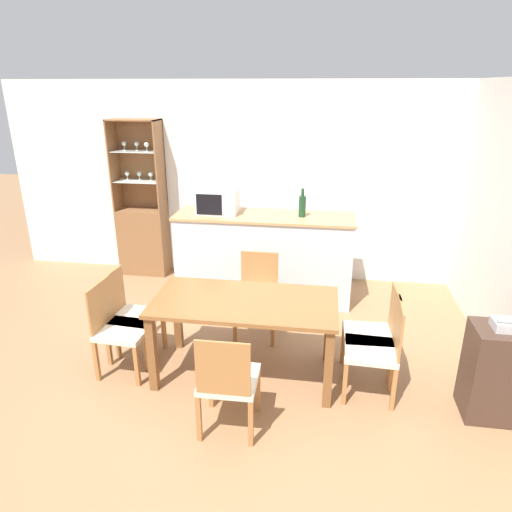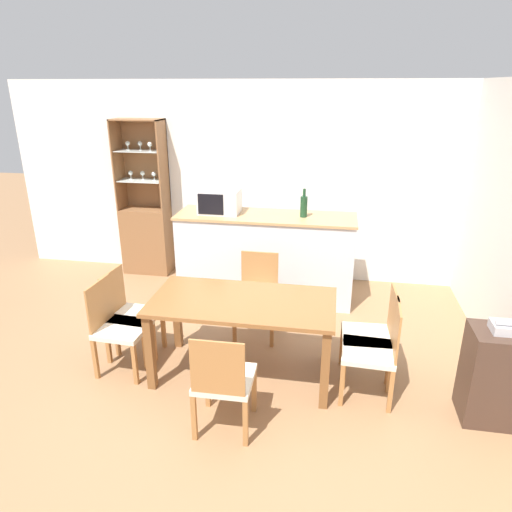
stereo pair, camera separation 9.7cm
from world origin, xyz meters
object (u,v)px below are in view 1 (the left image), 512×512
Objects in this scene: dining_chair_side_left_near at (119,328)px; dining_chair_side_right_far at (374,334)px; microwave at (218,201)px; dining_chair_head_far at (257,296)px; telephone at (510,325)px; dining_chair_head_near at (228,381)px; wine_bottle at (302,206)px; display_cabinet at (143,229)px; dining_chair_side_right_near at (376,349)px; dining_chair_side_left_far at (130,315)px; dining_table at (245,311)px; side_cabinet at (499,373)px.

dining_chair_side_left_near and dining_chair_side_right_far have the same top height.
dining_chair_side_right_far is 1.82× the size of microwave.
telephone is at bearing 154.27° from dining_chair_head_far.
dining_chair_head_far is 2.30m from telephone.
microwave reaches higher than dining_chair_head_near.
telephone is at bearing -48.79° from wine_bottle.
dining_chair_head_near is 2.52m from wine_bottle.
display_cabinet is at bearing 165.86° from wine_bottle.
wine_bottle is at bearing 25.45° from dining_chair_side_right_near.
dining_chair_side_left_far is at bearing -71.86° from display_cabinet.
dining_chair_side_right_far reaches higher than dining_table.
dining_chair_head_far and dining_chair_side_right_far have the same top height.
dining_chair_head_near is 2.10m from side_cabinet.
dining_chair_head_far is 1.00× the size of dining_chair_side_left_far.
wine_bottle is at bearing -113.02° from dining_chair_head_far.
dining_table is (1.80, -2.19, 0.01)m from display_cabinet.
dining_table is 1.77m from wine_bottle.
display_cabinet is 2.42× the size of dining_chair_side_right_near.
dining_chair_side_right_far is at bearing -64.06° from wine_bottle.
dining_table is 1.85× the size of dining_chair_side_right_near.
microwave reaches higher than telephone.
dining_table is 1.85× the size of dining_chair_side_left_near.
wine_bottle is at bearing 142.47° from dining_chair_side_left_near.
dining_chair_side_right_far is at bearing -41.51° from microwave.
dining_table is 1.85m from microwave.
dining_chair_side_left_far is (-1.12, -0.61, 0.00)m from dining_chair_head_far.
microwave is 3.29m from telephone.
dining_chair_head_near is at bearing -89.95° from dining_table.
telephone reaches higher than dining_table.
display_cabinet is 2.42m from dining_chair_side_left_near.
dining_chair_side_right_near is at bearing -6.31° from dining_table.
telephone is (1.66, -1.89, -0.37)m from wine_bottle.
dining_chair_side_left_near is at bearing 177.74° from side_cabinet.
microwave is (1.19, -0.53, 0.56)m from display_cabinet.
wine_bottle is 0.43× the size of side_cabinet.
dining_chair_side_right_near is at bearing 27.73° from dining_chair_head_near.
dining_chair_side_right_far is at bearing 158.21° from side_cabinet.
display_cabinet reaches higher than dining_table.
dining_chair_side_right_near is 2.26m from dining_chair_side_left_far.
display_cabinet is 2.42× the size of dining_chair_head_far.
side_cabinet is (2.05, 0.49, -0.05)m from dining_chair_head_near.
dining_chair_side_left_far is (0.00, 0.25, 0.00)m from dining_chair_side_left_near.
dining_chair_side_right_far is (0.00, 0.25, 0.00)m from dining_chair_side_right_near.
dining_chair_head_near reaches higher than side_cabinet.
telephone is (2.04, 0.48, 0.37)m from dining_chair_head_near.
telephone reaches higher than dining_chair_side_right_far.
dining_chair_side_left_near is 1.00× the size of dining_chair_side_left_far.
side_cabinet is at bearing 154.44° from dining_chair_head_far.
wine_bottle is (2.19, -0.55, 0.55)m from display_cabinet.
dining_chair_side_right_far is at bearing 6.29° from dining_table.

